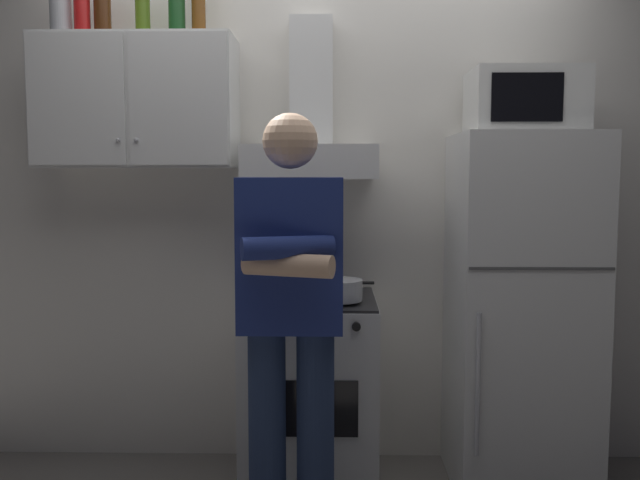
% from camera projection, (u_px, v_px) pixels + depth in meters
% --- Properties ---
extents(back_wall_tiled, '(4.80, 0.10, 2.70)m').
position_uv_depth(back_wall_tiled, '(322.00, 189.00, 3.43)').
color(back_wall_tiled, silver).
rests_on(back_wall_tiled, ground_plane).
extents(upper_cabinet, '(0.90, 0.37, 0.60)m').
position_uv_depth(upper_cabinet, '(138.00, 103.00, 3.19)').
color(upper_cabinet, silver).
extents(stove_oven, '(0.60, 0.62, 0.87)m').
position_uv_depth(stove_oven, '(310.00, 390.00, 3.17)').
color(stove_oven, silver).
rests_on(stove_oven, ground_plane).
extents(range_hood, '(0.60, 0.44, 0.75)m').
position_uv_depth(range_hood, '(311.00, 136.00, 3.19)').
color(range_hood, white).
extents(refrigerator, '(0.60, 0.62, 1.60)m').
position_uv_depth(refrigerator, '(520.00, 312.00, 3.12)').
color(refrigerator, silver).
rests_on(refrigerator, ground_plane).
extents(microwave, '(0.48, 0.37, 0.28)m').
position_uv_depth(microwave, '(525.00, 102.00, 3.05)').
color(microwave, silver).
rests_on(microwave, refrigerator).
extents(person_standing, '(0.38, 0.33, 1.64)m').
position_uv_depth(person_standing, '(291.00, 317.00, 2.53)').
color(person_standing, navy).
rests_on(person_standing, ground_plane).
extents(cooking_pot, '(0.31, 0.21, 0.09)m').
position_uv_depth(cooking_pot, '(339.00, 290.00, 3.01)').
color(cooking_pot, '#B7BABF').
rests_on(cooking_pot, stove_oven).
extents(bottle_wine_green, '(0.08, 0.08, 0.33)m').
position_uv_depth(bottle_wine_green, '(177.00, 0.00, 3.15)').
color(bottle_wine_green, '#19471E').
rests_on(bottle_wine_green, upper_cabinet).
extents(bottle_canister_steel, '(0.10, 0.10, 0.21)m').
position_uv_depth(bottle_canister_steel, '(61.00, 13.00, 3.13)').
color(bottle_canister_steel, '#B2B5BA').
rests_on(bottle_canister_steel, upper_cabinet).
extents(bottle_olive_oil, '(0.07, 0.07, 0.23)m').
position_uv_depth(bottle_olive_oil, '(143.00, 14.00, 3.18)').
color(bottle_olive_oil, '#4C6B19').
rests_on(bottle_olive_oil, upper_cabinet).
extents(bottle_soda_red, '(0.07, 0.07, 0.24)m').
position_uv_depth(bottle_soda_red, '(82.00, 9.00, 3.12)').
color(bottle_soda_red, red).
rests_on(bottle_soda_red, upper_cabinet).
extents(bottle_beer_brown, '(0.06, 0.06, 0.28)m').
position_uv_depth(bottle_beer_brown, '(199.00, 8.00, 3.16)').
color(bottle_beer_brown, brown).
rests_on(bottle_beer_brown, upper_cabinet).
extents(bottle_rum_dark, '(0.08, 0.08, 0.29)m').
position_uv_depth(bottle_rum_dark, '(102.00, 4.00, 3.13)').
color(bottle_rum_dark, '#47230F').
rests_on(bottle_rum_dark, upper_cabinet).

